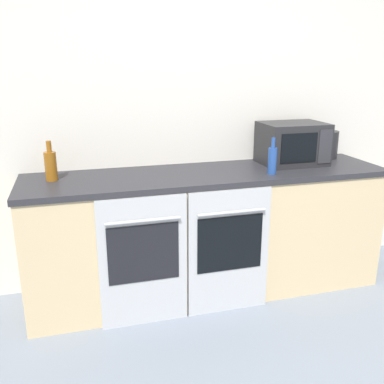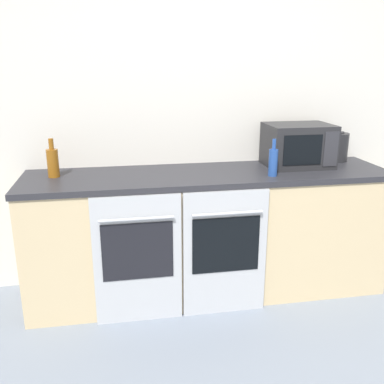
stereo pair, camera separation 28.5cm
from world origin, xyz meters
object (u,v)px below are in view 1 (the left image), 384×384
Objects in this scene: microwave at (292,143)px; bottle_amber at (51,165)px; oven_left at (144,262)px; oven_right at (229,251)px; kettle at (327,144)px; bottle_blue at (272,160)px.

microwave reaches higher than bottle_amber.
bottle_amber reaches higher than oven_left.
kettle reaches higher than oven_right.
oven_right is (0.59, 0.00, 0.00)m from oven_left.
oven_right is at bearing -147.60° from microwave.
bottle_amber is 1.50m from bottle_blue.
oven_right is at bearing -152.86° from kettle.
bottle_blue is (0.95, 0.16, 0.58)m from oven_left.
oven_left is 3.34× the size of bottle_amber.
bottle_amber reaches higher than oven_right.
oven_left is at bearing -36.62° from bottle_amber.
oven_left is 1.45m from microwave.
bottle_blue is 1.10× the size of kettle.
bottle_blue is at bearing 23.61° from oven_right.
bottle_amber is 2.15m from kettle.
bottle_blue is (0.37, 0.16, 0.58)m from oven_right.
bottle_amber is (-1.12, 0.39, 0.58)m from oven_right.
bottle_blue reaches higher than oven_right.
oven_right is 1.00m from microwave.
bottle_amber is at bearing 160.53° from oven_right.
oven_right is 3.79× the size of kettle.
bottle_amber is 1.03× the size of bottle_blue.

